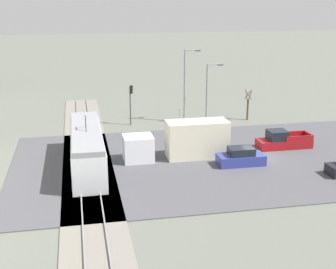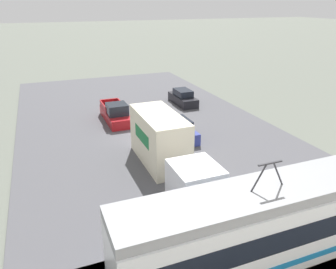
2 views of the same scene
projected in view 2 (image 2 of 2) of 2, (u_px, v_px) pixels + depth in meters
name	position (u px, v px, depth m)	size (l,w,h in m)	color
ground_plane	(150.00, 132.00, 28.08)	(320.00, 320.00, 0.00)	#60665B
road_surface	(150.00, 131.00, 28.07)	(21.45, 45.16, 0.08)	#4C4C51
rail_bed	(265.00, 254.00, 14.50)	(57.80, 4.40, 0.22)	gray
light_rail_tram	(262.00, 225.00, 13.72)	(12.88, 2.74, 4.61)	white
box_truck	(167.00, 148.00, 21.09)	(2.48, 9.79, 3.45)	silver
pickup_truck	(116.00, 114.00, 30.11)	(1.90, 5.42, 1.83)	maroon
sedan_car_0	(179.00, 130.00, 26.44)	(1.89, 4.21, 1.61)	navy
sedan_car_1	(183.00, 98.00, 35.17)	(1.74, 4.37, 1.57)	black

